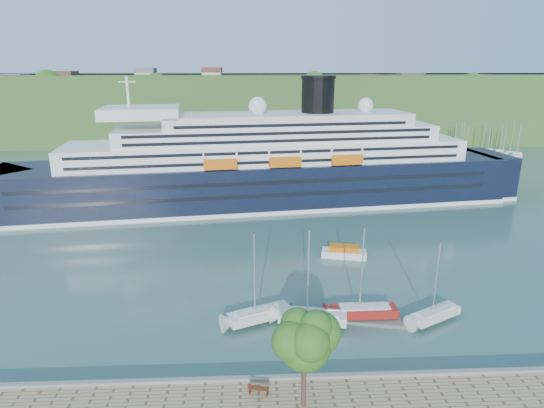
{
  "coord_description": "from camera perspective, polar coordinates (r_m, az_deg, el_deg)",
  "views": [
    {
      "loc": [
        -6.45,
        -33.55,
        27.21
      ],
      "look_at": [
        -3.54,
        30.0,
        7.76
      ],
      "focal_mm": 30.0,
      "sensor_mm": 36.0,
      "label": 1
    }
  ],
  "objects": [
    {
      "name": "floating_pontoon",
      "position": [
        52.94,
        8.5,
        -13.91
      ],
      "size": [
        16.61,
        5.57,
        0.37
      ],
      "primitive_type": null,
      "rotation": [
        0.0,
        0.0,
        -0.22
      ],
      "color": "slate",
      "rests_on": "ground"
    },
    {
      "name": "sailboat_red",
      "position": [
        50.96,
        11.76,
        -9.03
      ],
      "size": [
        8.03,
        2.36,
        10.32
      ],
      "primitive_type": null,
      "rotation": [
        0.0,
        0.0,
        0.02
      ],
      "color": "maroon",
      "rests_on": "ground"
    },
    {
      "name": "sailboat_white_near",
      "position": [
        49.43,
        -1.62,
        -9.7
      ],
      "size": [
        7.99,
        4.99,
        10.02
      ],
      "primitive_type": null,
      "rotation": [
        0.0,
        0.0,
        0.4
      ],
      "color": "silver",
      "rests_on": "ground"
    },
    {
      "name": "tender_launch",
      "position": [
        68.29,
        9.03,
        -5.88
      ],
      "size": [
        6.9,
        3.61,
        1.82
      ],
      "primitive_type": null,
      "rotation": [
        0.0,
        0.0,
        -0.22
      ],
      "color": "#D2600C",
      "rests_on": "ground"
    },
    {
      "name": "sailboat_extra",
      "position": [
        49.01,
        5.21,
        -9.72
      ],
      "size": [
        8.38,
        3.69,
        10.47
      ],
      "primitive_type": null,
      "rotation": [
        0.0,
        0.0,
        -0.18
      ],
      "color": "silver",
      "rests_on": "ground"
    },
    {
      "name": "promenade_tree",
      "position": [
        37.23,
        4.1,
        -18.5
      ],
      "size": [
        5.58,
        5.58,
        9.24
      ],
      "primitive_type": null,
      "color": "#225717",
      "rests_on": "promenade"
    },
    {
      "name": "sailboat_white_far",
      "position": [
        52.99,
        20.17,
        -9.53
      ],
      "size": [
        7.04,
        4.95,
        8.96
      ],
      "primitive_type": null,
      "rotation": [
        0.0,
        0.0,
        0.49
      ],
      "color": "silver",
      "rests_on": "ground"
    },
    {
      "name": "park_bench",
      "position": [
        40.71,
        -1.71,
        -22.05
      ],
      "size": [
        1.91,
        1.15,
        1.14
      ],
      "primitive_type": null,
      "rotation": [
        0.0,
        0.0,
        -0.25
      ],
      "color": "#472014",
      "rests_on": "promenade"
    },
    {
      "name": "far_hillside",
      "position": [
        179.32,
        -0.57,
        12.13
      ],
      "size": [
        400.0,
        50.0,
        24.0
      ],
      "primitive_type": "cube",
      "color": "#345421",
      "rests_on": "ground"
    },
    {
      "name": "cruise_ship",
      "position": [
        90.26,
        -1.78,
        7.76
      ],
      "size": [
        114.54,
        30.81,
        25.46
      ],
      "primitive_type": null,
      "rotation": [
        0.0,
        0.0,
        0.13
      ],
      "color": "black",
      "rests_on": "ground"
    },
    {
      "name": "ground",
      "position": [
        43.68,
        6.94,
        -21.68
      ],
      "size": [
        400.0,
        400.0,
        0.0
      ],
      "primitive_type": "plane",
      "color": "#30554D",
      "rests_on": "ground"
    },
    {
      "name": "quay_coping",
      "position": [
        42.82,
        7.04,
        -20.64
      ],
      "size": [
        220.0,
        0.5,
        0.3
      ],
      "primitive_type": "cube",
      "color": "slate",
      "rests_on": "promenade"
    }
  ]
}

